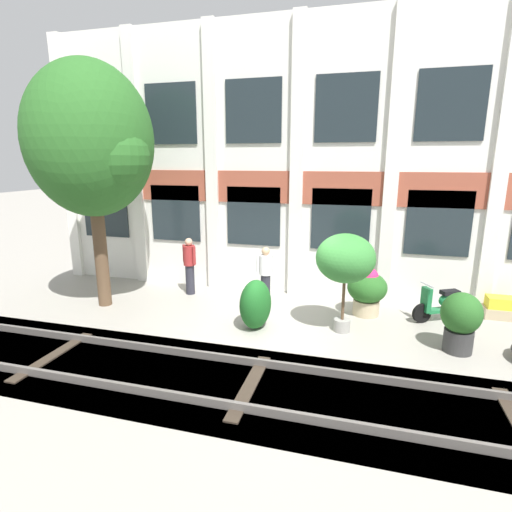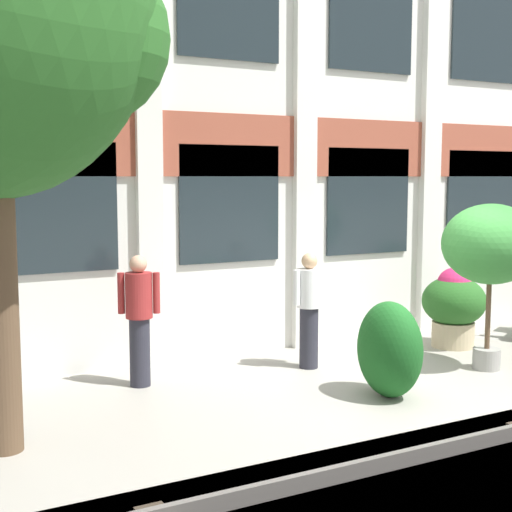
{
  "view_description": "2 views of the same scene",
  "coord_description": "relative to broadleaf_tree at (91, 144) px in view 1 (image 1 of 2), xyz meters",
  "views": [
    {
      "loc": [
        1.91,
        -8.42,
        3.87
      ],
      "look_at": [
        -0.77,
        1.26,
        1.43
      ],
      "focal_mm": 28.0,
      "sensor_mm": 36.0,
      "label": 1
    },
    {
      "loc": [
        -5.81,
        -6.61,
        2.65
      ],
      "look_at": [
        -1.43,
        1.57,
        1.61
      ],
      "focal_mm": 50.0,
      "sensor_mm": 36.0,
      "label": 2
    }
  ],
  "objects": [
    {
      "name": "potted_plant_ribbed_drum",
      "position": [
        8.71,
        -0.43,
        -3.53
      ],
      "size": [
        0.79,
        0.79,
        1.27
      ],
      "color": "#333333",
      "rests_on": "ground"
    },
    {
      "name": "potted_plant_square_trough",
      "position": [
        10.15,
        1.81,
        -3.97
      ],
      "size": [
        0.84,
        0.51,
        0.55
      ],
      "color": "tan",
      "rests_on": "ground"
    },
    {
      "name": "rail_tracks",
      "position": [
        4.81,
        -2.84,
        -4.37
      ],
      "size": [
        22.96,
        2.8,
        0.43
      ],
      "color": "#5B5449",
      "rests_on": "ground"
    },
    {
      "name": "topiary_hedge",
      "position": [
        4.37,
        -0.39,
        -3.65
      ],
      "size": [
        0.8,
        1.04,
        1.16
      ],
      "primitive_type": "ellipsoid",
      "rotation": [
        0.0,
        0.0,
        4.6
      ],
      "color": "#19561E",
      "rests_on": "ground"
    },
    {
      "name": "potted_plant_glazed_jar",
      "position": [
        6.87,
        1.16,
        -3.55
      ],
      "size": [
        0.99,
        0.99,
        1.25
      ],
      "color": "tan",
      "rests_on": "ground"
    },
    {
      "name": "broadleaf_tree",
      "position": [
        0.0,
        0.0,
        0.0
      ],
      "size": [
        3.26,
        3.1,
        6.24
      ],
      "color": "brown",
      "rests_on": "ground"
    },
    {
      "name": "scooter_second_parked",
      "position": [
        8.64,
        1.22,
        -3.8
      ],
      "size": [
        1.26,
        0.79,
        0.98
      ],
      "rotation": [
        0.0,
        0.0,
        3.63
      ],
      "color": "black",
      "rests_on": "ground"
    },
    {
      "name": "resident_watching_tracks",
      "position": [
        4.22,
        1.18,
        -3.37
      ],
      "size": [
        0.53,
        0.34,
        1.61
      ],
      "rotation": [
        0.0,
        0.0,
        -1.47
      ],
      "color": "#282833",
      "rests_on": "ground"
    },
    {
      "name": "resident_by_doorway",
      "position": [
        1.87,
        1.46,
        -3.33
      ],
      "size": [
        0.49,
        0.34,
        1.67
      ],
      "rotation": [
        0.0,
        0.0,
        -2.01
      ],
      "color": "#282833",
      "rests_on": "ground"
    },
    {
      "name": "ground_plane",
      "position": [
        4.81,
        -0.41,
        -4.23
      ],
      "size": [
        80.0,
        80.0,
        0.0
      ],
      "primitive_type": "plane",
      "color": "#9E998E"
    },
    {
      "name": "potted_plant_tall_urn",
      "position": [
        6.35,
        -0.04,
        -2.53
      ],
      "size": [
        1.31,
        1.31,
        2.29
      ],
      "color": "gray",
      "rests_on": "ground"
    },
    {
      "name": "apartment_facade",
      "position": [
        4.81,
        2.56,
        -0.46
      ],
      "size": [
        15.32,
        0.64,
        7.57
      ],
      "color": "silver",
      "rests_on": "ground"
    }
  ]
}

